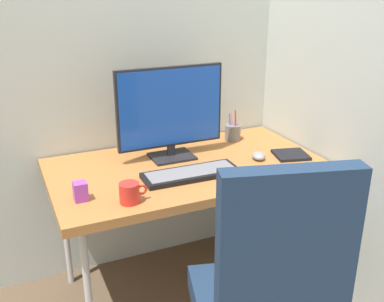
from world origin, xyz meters
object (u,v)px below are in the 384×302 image
Objects in this scene: pen_holder at (233,132)px; notebook at (291,155)px; monitor at (170,111)px; keyboard at (191,174)px; desk_clamp_accessory at (80,191)px; mouse at (259,156)px; office_chair at (268,295)px; coffee_mug at (130,193)px.

notebook is (0.15, -0.35, -0.04)m from pen_holder.
keyboard is (-0.00, -0.26, -0.23)m from monitor.
monitor is at bearing 171.13° from notebook.
desk_clamp_accessory is at bearing -175.88° from keyboard.
keyboard is at bearing -163.81° from notebook.
office_chair is at bearing -103.42° from mouse.
mouse is 0.91m from desk_clamp_accessory.
notebook is (0.57, 0.02, -0.00)m from keyboard.
pen_holder is at bearing 101.14° from mouse.
pen_holder is 1.07× the size of notebook.
office_chair is 2.38× the size of keyboard.
coffee_mug is (-0.31, 0.56, 0.20)m from office_chair.
keyboard is at bearing -139.00° from pen_holder.
office_chair reaches higher than pen_holder.
pen_holder is 0.38m from notebook.
keyboard is at bearing 22.54° from coffee_mug.
monitor reaches higher than office_chair.
monitor is at bearing 88.56° from office_chair.
monitor is 0.56m from coffee_mug.
monitor is 0.35m from keyboard.
office_chair is at bearing -53.23° from desk_clamp_accessory.
desk_clamp_accessory reaches higher than mouse.
pen_holder is (0.02, 0.32, 0.03)m from mouse.
monitor is (0.02, 0.96, 0.40)m from office_chair.
office_chair is 1.16m from pen_holder.
keyboard is (0.02, 0.70, 0.17)m from office_chair.
pen_holder is at bearing 127.98° from notebook.
office_chair is 9.20× the size of coffee_mug.
monitor is 0.63m from desk_clamp_accessory.
pen_holder is 2.19× the size of desk_clamp_accessory.
pen_holder is at bearing 67.53° from office_chair.
coffee_mug is (-0.90, -0.16, 0.04)m from notebook.
desk_clamp_accessory is at bearing -150.04° from monitor.
mouse is 0.48× the size of pen_holder.
office_chair is at bearing -115.23° from notebook.
pen_holder is at bearing 13.96° from monitor.
pen_holder is (0.44, 1.06, 0.20)m from office_chair.
desk_clamp_accessory is at bearing -158.97° from mouse.
office_chair is at bearing -60.67° from coffee_mug.
office_chair is 13.02× the size of mouse.
coffee_mug is (-0.33, -0.14, 0.03)m from keyboard.
mouse is (0.39, 0.05, 0.01)m from keyboard.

